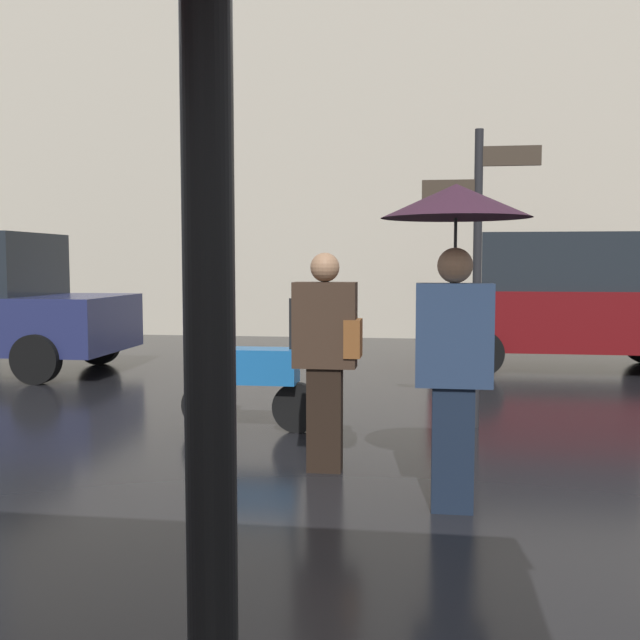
{
  "coord_description": "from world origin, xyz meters",
  "views": [
    {
      "loc": [
        0.76,
        -2.15,
        1.57
      ],
      "look_at": [
        -0.3,
        5.38,
        0.97
      ],
      "focal_mm": 41.66,
      "sensor_mm": 36.0,
      "label": 1
    }
  ],
  "objects": [
    {
      "name": "pedestrian_with_umbrella",
      "position": [
        0.95,
        2.49,
        1.55
      ],
      "size": [
        0.92,
        0.92,
        2.04
      ],
      "rotation": [
        0.0,
        0.0,
        1.24
      ],
      "color": "black",
      "rests_on": "ground"
    },
    {
      "name": "parked_scooter",
      "position": [
        -0.86,
        4.48,
        0.55
      ],
      "size": [
        1.32,
        0.32,
        1.23
      ],
      "rotation": [
        0.0,
        0.0,
        0.2
      ],
      "color": "black",
      "rests_on": "ground"
    },
    {
      "name": "parked_car_left",
      "position": [
        2.79,
        8.99,
        0.99
      ],
      "size": [
        4.03,
        1.84,
        1.97
      ],
      "rotation": [
        0.0,
        0.0,
        -0.19
      ],
      "color": "#590C0F",
      "rests_on": "ground"
    },
    {
      "name": "street_signpost",
      "position": [
        1.26,
        4.93,
        1.7
      ],
      "size": [
        1.08,
        0.08,
        2.79
      ],
      "color": "black",
      "rests_on": "ground"
    },
    {
      "name": "pedestrian_with_bag",
      "position": [
        0.05,
        3.27,
        0.93
      ],
      "size": [
        0.5,
        0.24,
        1.63
      ],
      "rotation": [
        0.0,
        0.0,
        4.69
      ],
      "color": "black",
      "rests_on": "ground"
    },
    {
      "name": "building_block",
      "position": [
        0.0,
        14.65,
        6.11
      ],
      "size": [
        17.19,
        3.19,
        12.22
      ],
      "primitive_type": "cube",
      "color": "#B2A893",
      "rests_on": "ground"
    }
  ]
}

